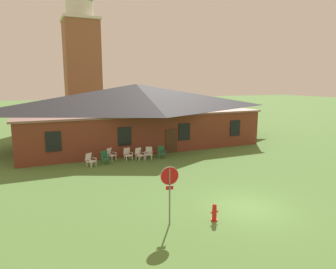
{
  "coord_description": "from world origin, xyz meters",
  "views": [
    {
      "loc": [
        -9.31,
        -11.28,
        6.09
      ],
      "look_at": [
        -0.84,
        7.74,
        2.48
      ],
      "focal_mm": 32.61,
      "sensor_mm": 36.0,
      "label": 1
    }
  ],
  "objects_px": {
    "lawn_chair_left_end": "(111,154)",
    "lawn_chair_by_porch": "(90,160)",
    "lawn_chair_near_door": "(105,157)",
    "lawn_chair_right_end": "(139,154)",
    "lawn_chair_under_eave": "(161,152)",
    "stop_sign": "(170,184)",
    "lawn_chair_middle": "(128,154)",
    "lawn_chair_far_side": "(149,153)",
    "fire_hydrant": "(214,213)"
  },
  "relations": [
    {
      "from": "lawn_chair_left_end",
      "to": "fire_hydrant",
      "type": "bearing_deg",
      "value": -82.31
    },
    {
      "from": "lawn_chair_near_door",
      "to": "lawn_chair_right_end",
      "type": "height_order",
      "value": "same"
    },
    {
      "from": "lawn_chair_left_end",
      "to": "lawn_chair_middle",
      "type": "distance_m",
      "value": 1.33
    },
    {
      "from": "stop_sign",
      "to": "lawn_chair_by_porch",
      "type": "bearing_deg",
      "value": 97.97
    },
    {
      "from": "lawn_chair_right_end",
      "to": "lawn_chair_by_porch",
      "type": "bearing_deg",
      "value": -175.63
    },
    {
      "from": "lawn_chair_near_door",
      "to": "lawn_chair_middle",
      "type": "height_order",
      "value": "same"
    },
    {
      "from": "lawn_chair_left_end",
      "to": "lawn_chair_under_eave",
      "type": "height_order",
      "value": "same"
    },
    {
      "from": "fire_hydrant",
      "to": "stop_sign",
      "type": "bearing_deg",
      "value": 165.69
    },
    {
      "from": "stop_sign",
      "to": "lawn_chair_left_end",
      "type": "xyz_separation_m",
      "value": [
        0.28,
        11.89,
        -1.33
      ]
    },
    {
      "from": "lawn_chair_far_side",
      "to": "fire_hydrant",
      "type": "distance_m",
      "value": 11.63
    },
    {
      "from": "lawn_chair_right_end",
      "to": "lawn_chair_far_side",
      "type": "height_order",
      "value": "same"
    },
    {
      "from": "stop_sign",
      "to": "lawn_chair_left_end",
      "type": "distance_m",
      "value": 11.97
    },
    {
      "from": "stop_sign",
      "to": "lawn_chair_far_side",
      "type": "bearing_deg",
      "value": 74.02
    },
    {
      "from": "stop_sign",
      "to": "lawn_chair_right_end",
      "type": "xyz_separation_m",
      "value": [
        2.35,
        11.03,
        -1.33
      ]
    },
    {
      "from": "lawn_chair_far_side",
      "to": "lawn_chair_by_porch",
      "type": "bearing_deg",
      "value": -175.91
    },
    {
      "from": "lawn_chair_left_end",
      "to": "fire_hydrant",
      "type": "height_order",
      "value": "lawn_chair_left_end"
    },
    {
      "from": "lawn_chair_by_porch",
      "to": "lawn_chair_middle",
      "type": "bearing_deg",
      "value": 12.37
    },
    {
      "from": "lawn_chair_near_door",
      "to": "lawn_chair_right_end",
      "type": "bearing_deg",
      "value": 0.13
    },
    {
      "from": "stop_sign",
      "to": "lawn_chair_left_end",
      "type": "relative_size",
      "value": 2.69
    },
    {
      "from": "lawn_chair_far_side",
      "to": "lawn_chair_under_eave",
      "type": "relative_size",
      "value": 1.0
    },
    {
      "from": "lawn_chair_left_end",
      "to": "lawn_chair_middle",
      "type": "bearing_deg",
      "value": -21.76
    },
    {
      "from": "lawn_chair_left_end",
      "to": "lawn_chair_far_side",
      "type": "xyz_separation_m",
      "value": [
        2.89,
        -0.82,
        0.0
      ]
    },
    {
      "from": "lawn_chair_under_eave",
      "to": "stop_sign",
      "type": "bearing_deg",
      "value": -111.02
    },
    {
      "from": "stop_sign",
      "to": "lawn_chair_middle",
      "type": "bearing_deg",
      "value": 82.45
    },
    {
      "from": "lawn_chair_under_eave",
      "to": "fire_hydrant",
      "type": "bearing_deg",
      "value": -101.18
    },
    {
      "from": "stop_sign",
      "to": "fire_hydrant",
      "type": "bearing_deg",
      "value": -14.31
    },
    {
      "from": "lawn_chair_by_porch",
      "to": "lawn_chair_near_door",
      "type": "bearing_deg",
      "value": 14.32
    },
    {
      "from": "lawn_chair_right_end",
      "to": "lawn_chair_under_eave",
      "type": "distance_m",
      "value": 1.86
    },
    {
      "from": "lawn_chair_left_end",
      "to": "lawn_chair_right_end",
      "type": "relative_size",
      "value": 1.0
    },
    {
      "from": "lawn_chair_left_end",
      "to": "lawn_chair_by_porch",
      "type": "bearing_deg",
      "value": -147.05
    },
    {
      "from": "lawn_chair_near_door",
      "to": "lawn_chair_under_eave",
      "type": "xyz_separation_m",
      "value": [
        4.59,
        -0.06,
        0.0
      ]
    },
    {
      "from": "lawn_chair_by_porch",
      "to": "fire_hydrant",
      "type": "xyz_separation_m",
      "value": [
        3.45,
        -11.24,
        -0.12
      ]
    },
    {
      "from": "lawn_chair_by_porch",
      "to": "lawn_chair_middle",
      "type": "relative_size",
      "value": 1.0
    },
    {
      "from": "lawn_chair_right_end",
      "to": "lawn_chair_far_side",
      "type": "bearing_deg",
      "value": 2.74
    },
    {
      "from": "lawn_chair_middle",
      "to": "fire_hydrant",
      "type": "distance_m",
      "value": 11.91
    },
    {
      "from": "stop_sign",
      "to": "lawn_chair_far_side",
      "type": "relative_size",
      "value": 2.69
    },
    {
      "from": "stop_sign",
      "to": "lawn_chair_by_porch",
      "type": "height_order",
      "value": "stop_sign"
    },
    {
      "from": "lawn_chair_left_end",
      "to": "lawn_chair_under_eave",
      "type": "bearing_deg",
      "value": -13.27
    },
    {
      "from": "lawn_chair_near_door",
      "to": "lawn_chair_left_end",
      "type": "xyz_separation_m",
      "value": [
        0.65,
        0.86,
        0.0
      ]
    },
    {
      "from": "stop_sign",
      "to": "lawn_chair_by_porch",
      "type": "xyz_separation_m",
      "value": [
        -1.5,
        10.74,
        -1.33
      ]
    },
    {
      "from": "lawn_chair_by_porch",
      "to": "fire_hydrant",
      "type": "distance_m",
      "value": 11.75
    },
    {
      "from": "lawn_chair_by_porch",
      "to": "lawn_chair_left_end",
      "type": "xyz_separation_m",
      "value": [
        1.78,
        1.15,
        0.0
      ]
    },
    {
      "from": "lawn_chair_left_end",
      "to": "fire_hydrant",
      "type": "distance_m",
      "value": 12.5
    },
    {
      "from": "lawn_chair_middle",
      "to": "lawn_chair_right_end",
      "type": "relative_size",
      "value": 1.0
    },
    {
      "from": "lawn_chair_by_porch",
      "to": "lawn_chair_near_door",
      "type": "relative_size",
      "value": 1.0
    },
    {
      "from": "stop_sign",
      "to": "fire_hydrant",
      "type": "height_order",
      "value": "stop_sign"
    },
    {
      "from": "lawn_chair_near_door",
      "to": "lawn_chair_left_end",
      "type": "relative_size",
      "value": 1.0
    },
    {
      "from": "lawn_chair_right_end",
      "to": "stop_sign",
      "type": "bearing_deg",
      "value": -102.04
    },
    {
      "from": "lawn_chair_middle",
      "to": "lawn_chair_by_porch",
      "type": "bearing_deg",
      "value": -167.63
    },
    {
      "from": "lawn_chair_under_eave",
      "to": "fire_hydrant",
      "type": "xyz_separation_m",
      "value": [
        -2.26,
        -11.46,
        -0.12
      ]
    }
  ]
}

